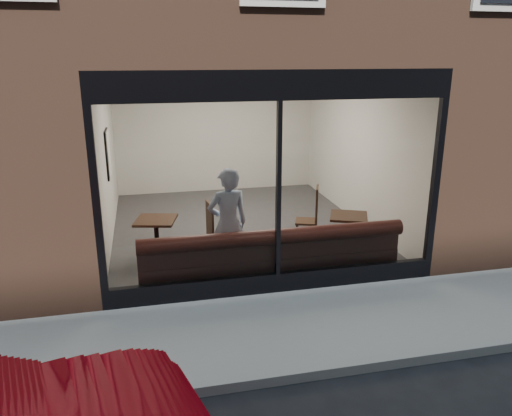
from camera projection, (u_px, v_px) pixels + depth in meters
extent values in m
plane|color=black|center=(325.00, 373.00, 5.53)|extent=(120.00, 120.00, 0.00)
cube|color=gray|center=(298.00, 327.00, 6.46)|extent=(40.00, 2.00, 0.01)
cube|color=gray|center=(327.00, 371.00, 5.47)|extent=(40.00, 0.10, 0.12)
cube|color=brown|center=(58.00, 134.00, 11.72)|extent=(2.50, 12.00, 3.20)
cube|color=brown|center=(355.00, 124.00, 13.31)|extent=(2.50, 12.00, 3.20)
cube|color=brown|center=(202.00, 115.00, 15.31)|extent=(5.00, 6.00, 3.20)
plane|color=#2D2D30|center=(239.00, 227.00, 10.18)|extent=(6.00, 6.00, 0.00)
plane|color=white|center=(238.00, 65.00, 9.25)|extent=(6.00, 6.00, 0.00)
plane|color=silver|center=(216.00, 129.00, 12.50)|extent=(5.00, 0.00, 5.00)
plane|color=silver|center=(106.00, 156.00, 9.19)|extent=(0.00, 6.00, 6.00)
plane|color=silver|center=(357.00, 145.00, 10.25)|extent=(0.00, 6.00, 6.00)
cube|color=black|center=(277.00, 282.00, 7.40)|extent=(5.00, 0.10, 0.30)
cube|color=black|center=(280.00, 85.00, 6.56)|extent=(5.00, 0.10, 0.40)
cube|color=black|center=(278.00, 191.00, 6.98)|extent=(0.06, 0.10, 2.50)
plane|color=white|center=(279.00, 192.00, 6.96)|extent=(4.80, 0.00, 4.80)
cube|color=#381814|center=(271.00, 267.00, 7.75)|extent=(4.00, 0.55, 0.45)
imported|color=#A0B7DB|center=(228.00, 224.00, 7.70)|extent=(0.70, 0.52, 1.77)
cube|color=black|center=(156.00, 220.00, 8.31)|extent=(0.78, 0.78, 0.04)
cube|color=black|center=(349.00, 216.00, 8.51)|extent=(0.81, 0.81, 0.04)
cube|color=black|center=(200.00, 243.00, 8.71)|extent=(0.44, 0.44, 0.04)
cube|color=black|center=(306.00, 221.00, 9.82)|extent=(0.55, 0.55, 0.04)
cube|color=white|center=(109.00, 154.00, 9.35)|extent=(0.02, 0.63, 0.84)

